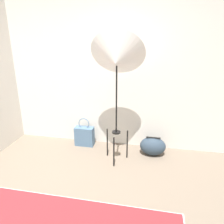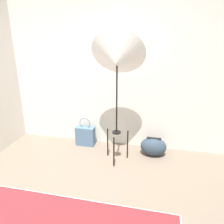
% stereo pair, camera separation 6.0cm
% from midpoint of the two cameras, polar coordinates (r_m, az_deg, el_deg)
% --- Properties ---
extents(wall_back, '(8.00, 0.05, 2.60)m').
position_cam_midpoint_polar(wall_back, '(3.60, -3.12, 11.30)').
color(wall_back, silver).
rests_on(wall_back, ground_plane).
extents(photo_umbrella, '(0.74, 0.61, 1.89)m').
position_cam_midpoint_polar(photo_umbrella, '(2.94, 1.93, 13.71)').
color(photo_umbrella, black).
rests_on(photo_umbrella, ground_plane).
extents(tote_bag, '(0.32, 0.15, 0.50)m').
position_cam_midpoint_polar(tote_bag, '(3.81, -6.52, -6.16)').
color(tote_bag, slate).
rests_on(tote_bag, ground_plane).
extents(duffel_bag, '(0.41, 0.29, 0.30)m').
position_cam_midpoint_polar(duffel_bag, '(3.56, 11.24, -8.83)').
color(duffel_bag, '#2D3D4C').
rests_on(duffel_bag, ground_plane).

